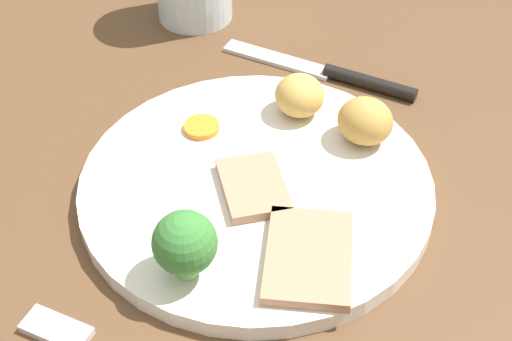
{
  "coord_description": "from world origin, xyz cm",
  "views": [
    {
      "loc": [
        -34.31,
        -19.69,
        44.34
      ],
      "look_at": [
        3.16,
        -2.83,
        6.0
      ],
      "focal_mm": 53.56,
      "sensor_mm": 36.0,
      "label": 1
    }
  ],
  "objects_px": {
    "meat_slice_main": "(253,187)",
    "carrot_coin_front": "(201,127)",
    "roast_potato_right": "(300,95)",
    "broccoli_floret": "(185,244)",
    "knife": "(335,74)",
    "dinner_plate": "(256,187)",
    "meat_slice_under": "(309,257)",
    "roast_potato_left": "(365,121)"
  },
  "relations": [
    {
      "from": "meat_slice_main",
      "to": "carrot_coin_front",
      "type": "relative_size",
      "value": 2.2
    },
    {
      "from": "meat_slice_main",
      "to": "carrot_coin_front",
      "type": "distance_m",
      "value": 0.08
    },
    {
      "from": "roast_potato_left",
      "to": "broccoli_floret",
      "type": "xyz_separation_m",
      "value": [
        -0.18,
        0.06,
        0.01
      ]
    },
    {
      "from": "carrot_coin_front",
      "to": "broccoli_floret",
      "type": "relative_size",
      "value": 0.56
    },
    {
      "from": "meat_slice_under",
      "to": "dinner_plate",
      "type": "bearing_deg",
      "value": 48.48
    },
    {
      "from": "dinner_plate",
      "to": "knife",
      "type": "xyz_separation_m",
      "value": [
        0.16,
        -0.0,
        -0.0
      ]
    },
    {
      "from": "carrot_coin_front",
      "to": "broccoli_floret",
      "type": "height_order",
      "value": "broccoli_floret"
    },
    {
      "from": "roast_potato_right",
      "to": "carrot_coin_front",
      "type": "bearing_deg",
      "value": 130.12
    },
    {
      "from": "knife",
      "to": "meat_slice_under",
      "type": "bearing_deg",
      "value": 107.93
    },
    {
      "from": "roast_potato_right",
      "to": "meat_slice_under",
      "type": "bearing_deg",
      "value": -155.81
    },
    {
      "from": "meat_slice_under",
      "to": "meat_slice_main",
      "type": "bearing_deg",
      "value": 53.1
    },
    {
      "from": "dinner_plate",
      "to": "meat_slice_under",
      "type": "height_order",
      "value": "meat_slice_under"
    },
    {
      "from": "roast_potato_left",
      "to": "roast_potato_right",
      "type": "distance_m",
      "value": 0.06
    },
    {
      "from": "meat_slice_under",
      "to": "carrot_coin_front",
      "type": "xyz_separation_m",
      "value": [
        0.09,
        0.13,
        -0.0
      ]
    },
    {
      "from": "dinner_plate",
      "to": "broccoli_floret",
      "type": "height_order",
      "value": "broccoli_floret"
    },
    {
      "from": "carrot_coin_front",
      "to": "dinner_plate",
      "type": "bearing_deg",
      "value": -119.26
    },
    {
      "from": "roast_potato_left",
      "to": "carrot_coin_front",
      "type": "relative_size",
      "value": 1.54
    },
    {
      "from": "meat_slice_main",
      "to": "roast_potato_right",
      "type": "xyz_separation_m",
      "value": [
        0.1,
        0.0,
        0.01
      ]
    },
    {
      "from": "meat_slice_main",
      "to": "carrot_coin_front",
      "type": "xyz_separation_m",
      "value": [
        0.05,
        0.07,
        -0.0
      ]
    },
    {
      "from": "meat_slice_main",
      "to": "roast_potato_left",
      "type": "bearing_deg",
      "value": -31.78
    },
    {
      "from": "dinner_plate",
      "to": "broccoli_floret",
      "type": "xyz_separation_m",
      "value": [
        -0.1,
        0.01,
        0.04
      ]
    },
    {
      "from": "knife",
      "to": "broccoli_floret",
      "type": "bearing_deg",
      "value": 90.69
    },
    {
      "from": "roast_potato_left",
      "to": "broccoli_floret",
      "type": "relative_size",
      "value": 0.87
    },
    {
      "from": "broccoli_floret",
      "to": "knife",
      "type": "height_order",
      "value": "broccoli_floret"
    },
    {
      "from": "dinner_plate",
      "to": "knife",
      "type": "height_order",
      "value": "dinner_plate"
    },
    {
      "from": "carrot_coin_front",
      "to": "broccoli_floret",
      "type": "distance_m",
      "value": 0.15
    },
    {
      "from": "meat_slice_under",
      "to": "carrot_coin_front",
      "type": "relative_size",
      "value": 2.86
    },
    {
      "from": "dinner_plate",
      "to": "meat_slice_main",
      "type": "height_order",
      "value": "meat_slice_main"
    },
    {
      "from": "carrot_coin_front",
      "to": "broccoli_floret",
      "type": "bearing_deg",
      "value": -156.4
    },
    {
      "from": "knife",
      "to": "roast_potato_left",
      "type": "bearing_deg",
      "value": 124.84
    },
    {
      "from": "meat_slice_main",
      "to": "carrot_coin_front",
      "type": "bearing_deg",
      "value": 55.11
    },
    {
      "from": "roast_potato_right",
      "to": "broccoli_floret",
      "type": "xyz_separation_m",
      "value": [
        -0.19,
        0.0,
        0.01
      ]
    },
    {
      "from": "broccoli_floret",
      "to": "dinner_plate",
      "type": "bearing_deg",
      "value": -2.98
    },
    {
      "from": "meat_slice_under",
      "to": "carrot_coin_front",
      "type": "height_order",
      "value": "meat_slice_under"
    },
    {
      "from": "roast_potato_right",
      "to": "knife",
      "type": "distance_m",
      "value": 0.08
    },
    {
      "from": "roast_potato_left",
      "to": "meat_slice_main",
      "type": "bearing_deg",
      "value": 148.22
    },
    {
      "from": "dinner_plate",
      "to": "roast_potato_left",
      "type": "relative_size",
      "value": 6.03
    },
    {
      "from": "meat_slice_under",
      "to": "roast_potato_right",
      "type": "height_order",
      "value": "roast_potato_right"
    },
    {
      "from": "roast_potato_left",
      "to": "carrot_coin_front",
      "type": "xyz_separation_m",
      "value": [
        -0.04,
        0.12,
        -0.02
      ]
    },
    {
      "from": "meat_slice_under",
      "to": "knife",
      "type": "distance_m",
      "value": 0.23
    },
    {
      "from": "carrot_coin_front",
      "to": "knife",
      "type": "height_order",
      "value": "carrot_coin_front"
    },
    {
      "from": "roast_potato_right",
      "to": "knife",
      "type": "height_order",
      "value": "roast_potato_right"
    }
  ]
}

